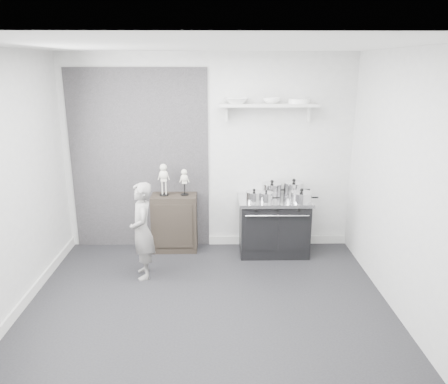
{
  "coord_description": "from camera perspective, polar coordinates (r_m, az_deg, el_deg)",
  "views": [
    {
      "loc": [
        0.11,
        -4.15,
        2.54
      ],
      "look_at": [
        0.2,
        0.95,
        1.04
      ],
      "focal_mm": 35.0,
      "sensor_mm": 36.0,
      "label": 1
    }
  ],
  "objects": [
    {
      "name": "bowl_small",
      "position": [
        5.89,
        6.24,
        11.78
      ],
      "size": [
        0.23,
        0.23,
        0.07
      ],
      "primitive_type": "imported",
      "color": "white",
      "rests_on": "wall_shelf"
    },
    {
      "name": "room_shell",
      "position": [
        4.4,
        -3.63,
        4.55
      ],
      "size": [
        4.02,
        3.62,
        2.71
      ],
      "color": "beige",
      "rests_on": "ground"
    },
    {
      "name": "ground",
      "position": [
        4.87,
        -2.27,
        -15.07
      ],
      "size": [
        4.0,
        4.0,
        0.0
      ],
      "primitive_type": "plane",
      "color": "black",
      "rests_on": "ground"
    },
    {
      "name": "pot_front_left",
      "position": [
        5.78,
        3.94,
        -0.57
      ],
      "size": [
        0.3,
        0.22,
        0.18
      ],
      "color": "silver",
      "rests_on": "stove"
    },
    {
      "name": "side_cabinet",
      "position": [
        6.17,
        -6.45,
        -3.97
      ],
      "size": [
        0.62,
        0.36,
        0.81
      ],
      "primitive_type": "cube",
      "color": "black",
      "rests_on": "ground"
    },
    {
      "name": "wall_shelf",
      "position": [
        5.89,
        5.8,
        11.14
      ],
      "size": [
        1.3,
        0.26,
        0.24
      ],
      "color": "silver",
      "rests_on": "room_shell"
    },
    {
      "name": "bowl_large",
      "position": [
        5.85,
        1.62,
        11.87
      ],
      "size": [
        0.32,
        0.32,
        0.08
      ],
      "primitive_type": "imported",
      "color": "white",
      "rests_on": "wall_shelf"
    },
    {
      "name": "stove",
      "position": [
        6.07,
        6.52,
        -4.4
      ],
      "size": [
        0.98,
        0.61,
        0.79
      ],
      "color": "black",
      "rests_on": "ground"
    },
    {
      "name": "plate_stack",
      "position": [
        5.94,
        9.75,
        11.63
      ],
      "size": [
        0.28,
        0.28,
        0.06
      ],
      "primitive_type": "cylinder",
      "color": "white",
      "rests_on": "wall_shelf"
    },
    {
      "name": "pot_back_left",
      "position": [
        6.06,
        6.26,
        0.35
      ],
      "size": [
        0.36,
        0.27,
        0.23
      ],
      "color": "silver",
      "rests_on": "stove"
    },
    {
      "name": "pot_front_right",
      "position": [
        5.84,
        10.06,
        -0.64
      ],
      "size": [
        0.37,
        0.28,
        0.19
      ],
      "color": "silver",
      "rests_on": "stove"
    },
    {
      "name": "skeleton_full",
      "position": [
        5.99,
        -7.89,
        1.93
      ],
      "size": [
        0.14,
        0.09,
        0.51
      ],
      "primitive_type": null,
      "color": "silver",
      "rests_on": "side_cabinet"
    },
    {
      "name": "pot_front_center",
      "position": [
        5.76,
        5.53,
        -0.68
      ],
      "size": [
        0.28,
        0.19,
        0.17
      ],
      "color": "silver",
      "rests_on": "stove"
    },
    {
      "name": "child",
      "position": [
        5.39,
        -10.65,
        -5.0
      ],
      "size": [
        0.39,
        0.49,
        1.2
      ],
      "primitive_type": "imported",
      "rotation": [
        0.0,
        0.0,
        -1.32
      ],
      "color": "gray",
      "rests_on": "ground"
    },
    {
      "name": "pot_back_right",
      "position": [
        6.07,
        9.07,
        0.39
      ],
      "size": [
        0.37,
        0.28,
        0.25
      ],
      "color": "silver",
      "rests_on": "stove"
    },
    {
      "name": "skeleton_torso",
      "position": [
        5.98,
        -5.2,
        1.54
      ],
      "size": [
        0.12,
        0.08,
        0.42
      ],
      "primitive_type": null,
      "color": "silver",
      "rests_on": "side_cabinet"
    }
  ]
}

